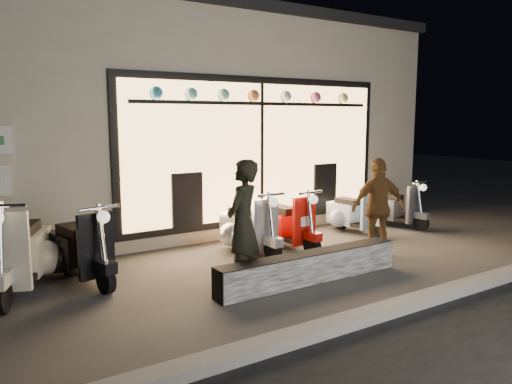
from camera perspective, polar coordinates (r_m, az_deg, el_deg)
ground at (r=7.32m, az=3.76°, el=-8.64°), size 40.00×40.00×0.00m
kerb at (r=5.90m, az=15.71°, el=-12.60°), size 40.00×0.25×0.12m
shop_building at (r=11.38m, az=-11.40°, el=8.08°), size 10.20×6.23×4.20m
graffiti_barrier at (r=6.69m, az=6.18°, el=-8.54°), size 2.78×0.28×0.40m
scooter_silver at (r=8.01m, az=-1.16°, el=-4.14°), size 0.47×1.39×1.00m
scooter_red at (r=8.36m, az=3.18°, el=-3.67°), size 0.47×1.36×0.98m
scooter_black at (r=7.09m, az=-19.75°, el=-6.18°), size 0.66×1.46×1.04m
scooter_cream at (r=7.00m, az=-25.19°, el=-6.26°), size 0.94×1.60×1.17m
scooter_blue at (r=9.65m, az=10.66°, el=-2.35°), size 0.45×1.26×0.90m
scooter_grey at (r=10.36m, az=15.18°, el=-1.74°), size 0.56×1.28×0.91m
man at (r=6.34m, az=-1.50°, el=-3.65°), size 0.71×0.66×1.64m
woman at (r=8.05m, az=13.80°, el=-1.65°), size 0.97×0.61×1.54m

